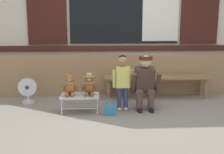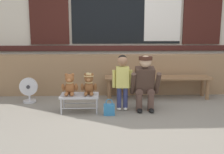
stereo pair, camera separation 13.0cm
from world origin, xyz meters
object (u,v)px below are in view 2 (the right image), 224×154
(teddy_bear_plain, at_px, (70,85))
(floor_fan, at_px, (29,90))
(adult_crouching, at_px, (145,82))
(handbag_on_ground, at_px, (109,109))
(wooden_bench_long, at_px, (158,80))
(teddy_bear_with_hat, at_px, (89,84))
(small_display_bench, at_px, (80,96))
(child_standing, at_px, (122,76))

(teddy_bear_plain, distance_m, floor_fan, 1.06)
(adult_crouching, xyz_separation_m, handbag_on_ground, (-0.63, -0.28, -0.38))
(wooden_bench_long, xyz_separation_m, teddy_bear_plain, (-1.65, -0.83, 0.09))
(wooden_bench_long, xyz_separation_m, floor_fan, (-2.50, -0.23, -0.13))
(adult_crouching, xyz_separation_m, floor_fan, (-2.13, 0.51, -0.24))
(teddy_bear_with_hat, bearing_deg, teddy_bear_plain, -179.87)
(wooden_bench_long, relative_size, handbag_on_ground, 7.72)
(floor_fan, bearing_deg, handbag_on_ground, -27.76)
(teddy_bear_with_hat, bearing_deg, floor_fan, 152.81)
(small_display_bench, relative_size, teddy_bear_with_hat, 1.76)
(small_display_bench, bearing_deg, handbag_on_ground, -20.86)
(floor_fan, bearing_deg, teddy_bear_with_hat, -27.19)
(wooden_bench_long, relative_size, adult_crouching, 2.21)
(child_standing, distance_m, handbag_on_ground, 0.61)
(small_display_bench, height_order, teddy_bear_with_hat, teddy_bear_with_hat)
(child_standing, distance_m, adult_crouching, 0.41)
(teddy_bear_with_hat, distance_m, floor_fan, 1.33)
(wooden_bench_long, distance_m, handbag_on_ground, 1.46)
(child_standing, xyz_separation_m, handbag_on_ground, (-0.23, -0.27, -0.50))
(floor_fan, bearing_deg, teddy_bear_plain, -35.31)
(teddy_bear_with_hat, relative_size, floor_fan, 0.76)
(small_display_bench, height_order, floor_fan, floor_fan)
(teddy_bear_plain, relative_size, floor_fan, 0.76)
(adult_crouching, bearing_deg, small_display_bench, -175.15)
(teddy_bear_with_hat, bearing_deg, wooden_bench_long, 32.02)
(teddy_bear_plain, bearing_deg, child_standing, 5.27)
(small_display_bench, bearing_deg, child_standing, 6.53)
(child_standing, bearing_deg, adult_crouching, 1.74)
(wooden_bench_long, bearing_deg, teddy_bear_with_hat, -147.98)
(teddy_bear_with_hat, height_order, adult_crouching, adult_crouching)
(teddy_bear_plain, height_order, floor_fan, teddy_bear_plain)
(teddy_bear_with_hat, xyz_separation_m, floor_fan, (-1.17, 0.60, -0.23))
(wooden_bench_long, height_order, small_display_bench, wooden_bench_long)
(small_display_bench, xyz_separation_m, handbag_on_ground, (0.49, -0.19, -0.17))
(wooden_bench_long, xyz_separation_m, teddy_bear_with_hat, (-1.33, -0.83, 0.10))
(small_display_bench, relative_size, teddy_bear_plain, 1.76)
(small_display_bench, bearing_deg, adult_crouching, 4.85)
(adult_crouching, distance_m, handbag_on_ground, 0.79)
(child_standing, distance_m, floor_fan, 1.85)
(teddy_bear_with_hat, distance_m, adult_crouching, 0.97)
(wooden_bench_long, distance_m, floor_fan, 2.52)
(small_display_bench, bearing_deg, floor_fan, 149.15)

